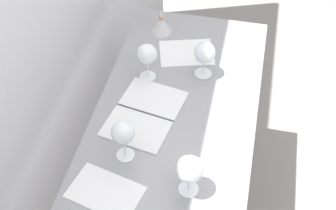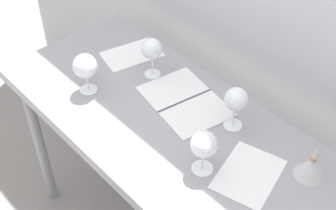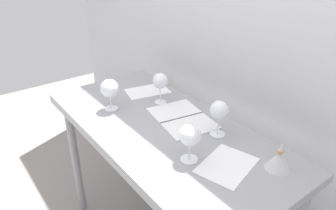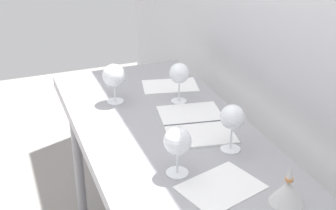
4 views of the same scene
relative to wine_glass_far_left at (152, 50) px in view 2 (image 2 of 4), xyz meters
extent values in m
cube|color=gray|center=(0.22, -0.13, -0.15)|extent=(1.40, 0.64, 0.04)
cube|color=gray|center=(0.22, -0.46, -0.15)|extent=(1.40, 0.01, 0.05)
cylinder|color=gray|center=(-0.42, -0.39, -0.60)|extent=(0.05, 0.05, 0.86)
cylinder|color=gray|center=(-0.42, 0.13, -0.60)|extent=(0.05, 0.05, 0.86)
cylinder|color=white|center=(0.00, 0.00, -0.13)|extent=(0.07, 0.07, 0.00)
cylinder|color=white|center=(0.00, 0.00, -0.08)|extent=(0.01, 0.01, 0.09)
sphere|color=white|center=(0.00, 0.00, 0.01)|extent=(0.09, 0.09, 0.09)
cylinder|color=maroon|center=(0.00, 0.00, -0.01)|extent=(0.06, 0.06, 0.03)
cylinder|color=white|center=(-0.10, -0.26, -0.13)|extent=(0.07, 0.07, 0.00)
cylinder|color=white|center=(-0.10, -0.26, -0.08)|extent=(0.01, 0.01, 0.08)
sphere|color=white|center=(-0.10, -0.26, 0.00)|extent=(0.10, 0.10, 0.10)
cylinder|color=maroon|center=(-0.10, -0.26, -0.02)|extent=(0.07, 0.07, 0.02)
cylinder|color=white|center=(0.50, -0.21, -0.13)|extent=(0.08, 0.08, 0.00)
cylinder|color=white|center=(0.50, -0.21, -0.08)|extent=(0.01, 0.01, 0.08)
sphere|color=white|center=(0.50, -0.21, -0.01)|extent=(0.09, 0.09, 0.09)
cylinder|color=maroon|center=(0.50, -0.21, -0.02)|extent=(0.06, 0.06, 0.02)
cylinder|color=white|center=(0.43, 0.02, -0.13)|extent=(0.07, 0.07, 0.00)
cylinder|color=white|center=(0.43, 0.02, -0.08)|extent=(0.01, 0.01, 0.09)
sphere|color=white|center=(0.43, 0.02, 0.00)|extent=(0.09, 0.09, 0.09)
cylinder|color=maroon|center=(0.43, 0.02, -0.01)|extent=(0.06, 0.06, 0.03)
cube|color=silver|center=(0.13, -0.01, -0.12)|extent=(0.22, 0.28, 0.01)
cube|color=silver|center=(0.30, -0.04, -0.12)|extent=(0.22, 0.28, 0.01)
cube|color=#3F3F47|center=(0.22, -0.02, -0.12)|extent=(0.05, 0.25, 0.01)
cube|color=white|center=(0.62, -0.11, -0.13)|extent=(0.24, 0.29, 0.00)
cube|color=white|center=(-0.17, 0.02, -0.13)|extent=(0.21, 0.28, 0.00)
cone|color=silver|center=(0.76, 0.04, -0.09)|extent=(0.11, 0.11, 0.08)
cylinder|color=#C17F4C|center=(0.76, 0.04, -0.05)|extent=(0.02, 0.02, 0.01)
cone|color=silver|center=(0.76, 0.04, -0.02)|extent=(0.02, 0.02, 0.04)
camera|label=1|loc=(-0.98, -0.38, 1.26)|focal=49.31mm
camera|label=2|loc=(1.18, -0.98, 1.09)|focal=49.57mm
camera|label=3|loc=(1.33, -0.94, 0.70)|focal=34.57mm
camera|label=4|loc=(1.69, -0.71, 0.75)|focal=50.25mm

